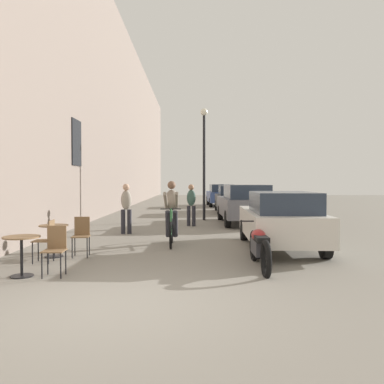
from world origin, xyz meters
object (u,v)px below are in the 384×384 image
pedestrian_near (125,206)px  parked_car_fourth (220,195)px  cafe_table_near (20,247)px  cafe_chair_mid_toward_street (80,234)px  cafe_chair_mid_toward_wall (46,238)px  street_lamp (203,149)px  pedestrian_mid (190,203)px  cafe_table_mid (53,234)px  parked_car_third (231,199)px  parked_car_second (244,204)px  cafe_chair_near_toward_street (54,247)px  cyclist_on_bicycle (171,214)px  parked_car_nearest (279,219)px  parked_motorcycle (259,247)px

pedestrian_near → parked_car_fourth: 15.10m
cafe_table_near → pedestrian_near: size_ratio=0.44×
cafe_chair_mid_toward_street → pedestrian_near: 3.84m
cafe_chair_mid_toward_wall → street_lamp: 10.05m
cafe_chair_mid_toward_wall → pedestrian_mid: pedestrian_mid is taller
pedestrian_mid → cafe_table_mid: bearing=-116.7°
parked_car_third → parked_car_fourth: size_ratio=0.98×
parked_car_second → parked_car_fourth: (-0.11, 11.44, -0.03)m
cafe_chair_near_toward_street → cyclist_on_bicycle: (1.91, 3.48, 0.29)m
cafe_table_mid → parked_car_second: (5.23, 6.95, 0.29)m
cyclist_on_bicycle → parked_car_nearest: size_ratio=0.43×
parked_motorcycle → cyclist_on_bicycle: bearing=123.6°
cafe_chair_mid_toward_wall → parked_car_second: (5.15, 7.57, 0.30)m
cafe_chair_mid_toward_wall → parked_car_third: 14.29m
cafe_chair_near_toward_street → cafe_chair_mid_toward_wall: size_ratio=1.00×
cafe_chair_mid_toward_wall → pedestrian_near: pedestrian_near is taller
cafe_table_near → parked_car_nearest: size_ratio=0.17×
cafe_table_mid → parked_car_fourth: bearing=74.5°
cafe_table_mid → parked_motorcycle: 4.57m
parked_motorcycle → cafe_chair_mid_toward_wall: bearing=173.9°
cafe_table_near → parked_motorcycle: size_ratio=0.34×
cafe_chair_mid_toward_wall → pedestrian_mid: size_ratio=0.56×
street_lamp → parked_motorcycle: 9.91m
cafe_chair_mid_toward_street → parked_motorcycle: cafe_chair_mid_toward_street is taller
cafe_table_mid → cafe_chair_mid_toward_street: bearing=7.2°
cafe_chair_mid_toward_street → cafe_table_mid: bearing=-172.8°
cyclist_on_bicycle → parked_car_fourth: 16.85m
cafe_table_near → cafe_chair_near_toward_street: size_ratio=0.81×
cafe_table_mid → pedestrian_mid: (3.08, 6.12, 0.37)m
cafe_chair_near_toward_street → parked_car_second: bearing=62.2°
cafe_table_near → cafe_chair_near_toward_street: bearing=7.5°
cafe_table_mid → pedestrian_near: size_ratio=0.44×
pedestrian_near → parked_car_nearest: size_ratio=0.39×
parked_car_nearest → cafe_chair_near_toward_street: bearing=-149.3°
cafe_table_near → pedestrian_near: pedestrian_near is taller
cafe_table_mid → parked_car_third: size_ratio=0.17×
street_lamp → parked_car_fourth: size_ratio=1.14×
cyclist_on_bicycle → parked_motorcycle: 3.42m
cafe_table_near → parked_car_fourth: bearing=76.0°
cyclist_on_bicycle → parked_motorcycle: (1.88, -2.83, -0.41)m
cafe_table_mid → cyclist_on_bicycle: (2.56, 1.74, 0.29)m
cafe_chair_mid_toward_wall → parked_car_third: (5.24, 13.29, 0.25)m
cafe_table_mid → pedestrian_mid: pedestrian_mid is taller
parked_motorcycle → cafe_chair_mid_toward_street: bearing=163.1°
parked_car_second → parked_motorcycle: parked_car_second is taller
cafe_chair_mid_toward_wall → pedestrian_mid: bearing=66.0°
pedestrian_mid → parked_car_third: (2.24, 6.55, -0.13)m
cafe_table_mid → street_lamp: size_ratio=0.15×
cafe_table_near → cyclist_on_bicycle: bearing=55.1°
street_lamp → parked_car_nearest: bearing=-77.1°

